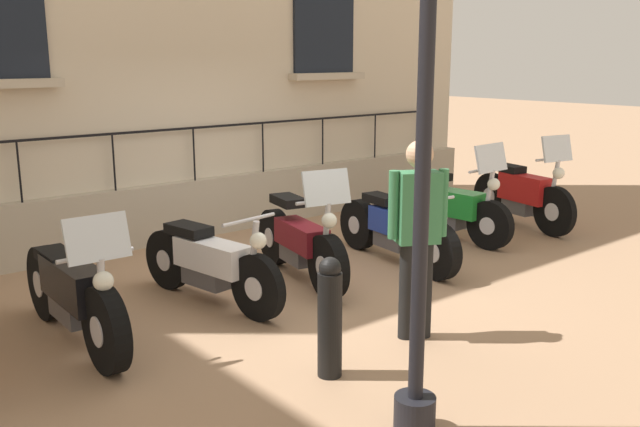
% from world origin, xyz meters
% --- Properties ---
extents(ground_plane, '(60.00, 60.00, 0.00)m').
position_xyz_m(ground_plane, '(0.00, 0.00, 0.00)').
color(ground_plane, '#9E7A5B').
extents(motorcycle_black, '(2.18, 0.61, 1.26)m').
position_xyz_m(motorcycle_black, '(0.04, -2.64, 0.44)').
color(motorcycle_black, black).
rests_on(motorcycle_black, ground_plane).
extents(motorcycle_white, '(2.03, 0.64, 0.98)m').
position_xyz_m(motorcycle_white, '(-0.07, -1.22, 0.41)').
color(motorcycle_white, black).
rests_on(motorcycle_white, ground_plane).
extents(motorcycle_maroon, '(2.00, 0.75, 1.33)m').
position_xyz_m(motorcycle_maroon, '(-0.09, -0.05, 0.42)').
color(motorcycle_maroon, black).
rests_on(motorcycle_maroon, ground_plane).
extents(motorcycle_blue, '(2.16, 0.65, 0.91)m').
position_xyz_m(motorcycle_blue, '(0.14, 1.22, 0.40)').
color(motorcycle_blue, black).
rests_on(motorcycle_blue, ground_plane).
extents(motorcycle_green, '(1.96, 0.74, 1.37)m').
position_xyz_m(motorcycle_green, '(-0.14, 2.57, 0.45)').
color(motorcycle_green, black).
rests_on(motorcycle_green, ground_plane).
extents(motorcycle_red, '(1.95, 0.72, 1.40)m').
position_xyz_m(motorcycle_red, '(0.06, 3.95, 0.48)').
color(motorcycle_red, black).
rests_on(motorcycle_red, ground_plane).
extents(bollard, '(0.19, 0.19, 0.96)m').
position_xyz_m(bollard, '(1.93, -1.35, 0.48)').
color(bollard, black).
rests_on(bollard, ground_plane).
extents(pedestrian_standing, '(0.37, 0.48, 1.76)m').
position_xyz_m(pedestrian_standing, '(1.83, -0.28, 1.00)').
color(pedestrian_standing, black).
rests_on(pedestrian_standing, ground_plane).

